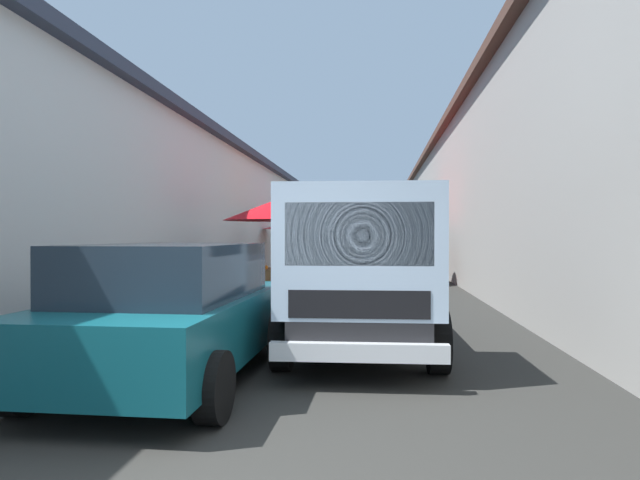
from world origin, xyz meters
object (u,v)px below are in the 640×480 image
object	(u,v)px
fruit_stall_mid_lane	(300,226)
hatchback_car	(174,310)
fruit_stall_far_left	(391,234)
fruit_stall_near_right	(295,230)
fruit_stall_far_right	(412,228)
vendor_by_crates	(292,257)
vendor_in_shade	(310,258)
delivery_truck	(360,275)
fruit_stall_near_left	(277,222)

from	to	relation	value
fruit_stall_mid_lane	hatchback_car	distance (m)	11.82
fruit_stall_mid_lane	fruit_stall_far_left	size ratio (longest dim) A/B	0.97
fruit_stall_near_right	fruit_stall_far_right	distance (m)	4.67
vendor_by_crates	vendor_in_shade	size ratio (longest dim) A/B	0.92
fruit_stall_mid_lane	delivery_truck	xyz separation A→B (m)	(-10.58, -2.26, -0.81)
fruit_stall_near_left	vendor_by_crates	size ratio (longest dim) A/B	1.60
fruit_stall_near_left	fruit_stall_far_right	size ratio (longest dim) A/B	0.86
hatchback_car	vendor_in_shade	bearing A→B (deg)	-3.23
fruit_stall_near_left	vendor_by_crates	distance (m)	3.81
hatchback_car	vendor_in_shade	size ratio (longest dim) A/B	2.34
fruit_stall_mid_lane	vendor_by_crates	xyz separation A→B (m)	(-1.28, 0.05, -0.97)
fruit_stall_near_left	delivery_truck	bearing A→B (deg)	-159.48
delivery_truck	vendor_by_crates	world-z (taller)	delivery_truck
fruit_stall_near_right	vendor_by_crates	bearing A→B (deg)	-172.05
delivery_truck	vendor_in_shade	world-z (taller)	delivery_truck
fruit_stall_near_right	hatchback_car	bearing A→B (deg)	-176.00
fruit_stall_near_right	fruit_stall_near_left	xyz separation A→B (m)	(-9.02, -0.95, 0.11)
fruit_stall_near_left	fruit_stall_far_left	xyz separation A→B (m)	(4.86, -2.76, -0.27)
fruit_stall_near_left	vendor_by_crates	world-z (taller)	fruit_stall_near_left
fruit_stall_far_left	vendor_by_crates	distance (m)	3.27
delivery_truck	vendor_by_crates	xyz separation A→B (m)	(9.30, 2.31, -0.16)
fruit_stall_near_left	vendor_by_crates	bearing A→B (deg)	3.15
fruit_stall_mid_lane	fruit_stall_far_right	distance (m)	4.95
delivery_truck	fruit_stall_far_left	bearing A→B (deg)	-3.60
fruit_stall_near_right	vendor_in_shade	size ratio (longest dim) A/B	1.56
fruit_stall_mid_lane	vendor_in_shade	world-z (taller)	fruit_stall_mid_lane
fruit_stall_near_left	delivery_truck	xyz separation A→B (m)	(-5.62, -2.10, -0.83)
fruit_stall_far_right	vendor_by_crates	xyz separation A→B (m)	(-4.46, 3.84, -0.95)
fruit_stall_far_left	vendor_in_shade	bearing A→B (deg)	148.77
fruit_stall_near_right	hatchback_car	world-z (taller)	fruit_stall_near_right
fruit_stall_far_right	vendor_in_shade	distance (m)	7.51
fruit_stall_near_right	vendor_by_crates	world-z (taller)	fruit_stall_near_right
fruit_stall_far_right	hatchback_car	bearing A→B (deg)	166.91
hatchback_car	fruit_stall_near_right	bearing A→B (deg)	4.00
fruit_stall_near_right	fruit_stall_near_left	size ratio (longest dim) A/B	1.05
fruit_stall_far_left	delivery_truck	size ratio (longest dim) A/B	0.51
fruit_stall_mid_lane	delivery_truck	world-z (taller)	fruit_stall_mid_lane
fruit_stall_far_right	fruit_stall_far_left	bearing A→B (deg)	165.15
fruit_stall_near_left	hatchback_car	xyz separation A→B (m)	(-6.81, -0.16, -1.13)
fruit_stall_far_right	vendor_by_crates	bearing A→B (deg)	139.31
vendor_in_shade	fruit_stall_near_left	bearing A→B (deg)	154.93
vendor_by_crates	vendor_in_shade	world-z (taller)	vendor_in_shade
vendor_by_crates	fruit_stall_mid_lane	bearing A→B (deg)	-2.23
hatchback_car	fruit_stall_mid_lane	bearing A→B (deg)	1.51
fruit_stall_mid_lane	hatchback_car	size ratio (longest dim) A/B	0.63
vendor_by_crates	fruit_stall_near_left	bearing A→B (deg)	-176.85
fruit_stall_near_right	vendor_in_shade	world-z (taller)	fruit_stall_near_right
fruit_stall_far_right	vendor_by_crates	size ratio (longest dim) A/B	1.87
fruit_stall_far_left	fruit_stall_far_right	world-z (taller)	fruit_stall_far_right
hatchback_car	fruit_stall_far_right	bearing A→B (deg)	-13.09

